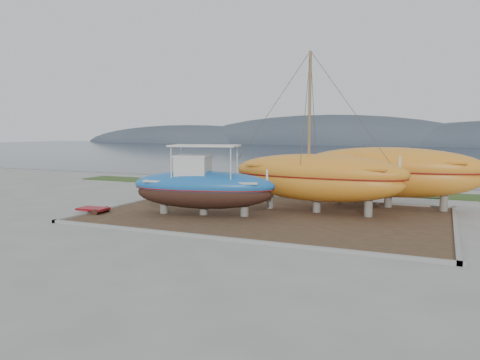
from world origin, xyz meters
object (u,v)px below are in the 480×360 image
at_px(blue_caique, 203,180).
at_px(orange_bare_hull, 389,178).
at_px(red_trailer, 93,211).
at_px(white_dinghy, 169,190).
at_px(orange_sailboat, 318,133).

height_order(blue_caique, orange_bare_hull, blue_caique).
xyz_separation_m(orange_bare_hull, red_trailer, (-14.60, -8.41, -1.60)).
distance_m(white_dinghy, red_trailer, 5.83).
height_order(blue_caique, white_dinghy, blue_caique).
bearing_deg(white_dinghy, red_trailer, -102.55).
bearing_deg(red_trailer, white_dinghy, 72.51).
height_order(orange_bare_hull, red_trailer, orange_bare_hull).
xyz_separation_m(white_dinghy, orange_sailboat, (9.86, -0.54, 3.74)).
bearing_deg(orange_bare_hull, blue_caique, -141.16).
bearing_deg(white_dinghy, orange_sailboat, -2.57).
bearing_deg(white_dinghy, blue_caique, -39.09).
height_order(blue_caique, red_trailer, blue_caique).
xyz_separation_m(white_dinghy, orange_bare_hull, (13.29, 2.76, 1.07)).
xyz_separation_m(orange_sailboat, red_trailer, (-11.18, -5.11, -4.26)).
distance_m(orange_sailboat, orange_bare_hull, 5.45).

